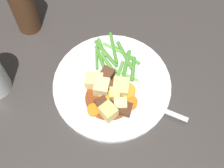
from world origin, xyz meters
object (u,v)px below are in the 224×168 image
object	(u,v)px
potato_chunk_1	(121,87)
potato_chunk_3	(120,104)
carrot_slice_1	(94,110)
potato_chunk_0	(116,94)
meat_chunk_0	(102,104)
fork	(146,103)
dinner_plate	(112,85)
carrot_slice_3	(127,91)
meat_chunk_1	(108,85)
potato_chunk_5	(108,112)
potato_chunk_2	(94,81)
carrot_slice_2	(106,96)
meat_chunk_2	(125,109)
meat_chunk_3	(106,76)
carrot_slice_0	(130,103)
potato_chunk_4	(102,87)
pepper_mill	(24,9)

from	to	relation	value
potato_chunk_1	potato_chunk_3	distance (m)	0.04
carrot_slice_1	potato_chunk_0	distance (m)	0.06
meat_chunk_0	potato_chunk_3	bearing A→B (deg)	77.15
fork	dinner_plate	bearing A→B (deg)	-133.36
potato_chunk_3	fork	distance (m)	0.06
potato_chunk_1	potato_chunk_3	bearing A→B (deg)	-12.64
carrot_slice_3	meat_chunk_1	bearing A→B (deg)	-115.91
carrot_slice_3	potato_chunk_5	bearing A→B (deg)	-48.25
potato_chunk_2	carrot_slice_2	bearing A→B (deg)	29.38
meat_chunk_0	meat_chunk_2	size ratio (longest dim) A/B	0.88
meat_chunk_0	fork	bearing A→B (deg)	82.08
potato_chunk_0	meat_chunk_2	xyz separation A→B (m)	(0.04, 0.01, -0.00)
carrot_slice_2	meat_chunk_3	bearing A→B (deg)	169.28
carrot_slice_0	potato_chunk_1	bearing A→B (deg)	-160.44
potato_chunk_4	meat_chunk_1	distance (m)	0.02
potato_chunk_4	meat_chunk_0	size ratio (longest dim) A/B	1.39
carrot_slice_0	meat_chunk_3	xyz separation A→B (m)	(-0.07, -0.04, 0.01)
carrot_slice_3	potato_chunk_4	size ratio (longest dim) A/B	1.06
potato_chunk_2	meat_chunk_3	distance (m)	0.03
potato_chunk_4	potato_chunk_5	xyz separation A→B (m)	(0.06, 0.00, 0.00)
potato_chunk_5	meat_chunk_1	distance (m)	0.06
potato_chunk_4	meat_chunk_2	size ratio (longest dim) A/B	1.22
potato_chunk_1	meat_chunk_2	world-z (taller)	potato_chunk_1
meat_chunk_2	fork	size ratio (longest dim) A/B	0.18
carrot_slice_0	carrot_slice_1	size ratio (longest dim) A/B	1.16
carrot_slice_1	carrot_slice_3	world-z (taller)	carrot_slice_3
carrot_slice_0	meat_chunk_0	distance (m)	0.06
meat_chunk_3	pepper_mill	world-z (taller)	pepper_mill
dinner_plate	potato_chunk_0	distance (m)	0.04
potato_chunk_2	potato_chunk_5	distance (m)	0.08
meat_chunk_0	pepper_mill	bearing A→B (deg)	-150.87
dinner_plate	meat_chunk_2	world-z (taller)	meat_chunk_2
potato_chunk_2	potato_chunk_3	size ratio (longest dim) A/B	1.38
potato_chunk_1	meat_chunk_2	bearing A→B (deg)	0.08
fork	meat_chunk_2	bearing A→B (deg)	-80.53
potato_chunk_3	pepper_mill	world-z (taller)	pepper_mill
dinner_plate	pepper_mill	world-z (taller)	pepper_mill
meat_chunk_3	meat_chunk_1	bearing A→B (deg)	0.98
carrot_slice_0	potato_chunk_4	bearing A→B (deg)	-128.41
potato_chunk_0	potato_chunk_4	size ratio (longest dim) A/B	0.73
potato_chunk_3	potato_chunk_4	distance (m)	0.05
potato_chunk_2	meat_chunk_0	world-z (taller)	potato_chunk_2
carrot_slice_2	meat_chunk_0	size ratio (longest dim) A/B	1.25
potato_chunk_4	fork	distance (m)	0.10
carrot_slice_2	potato_chunk_4	size ratio (longest dim) A/B	0.90
dinner_plate	pepper_mill	xyz separation A→B (m)	(-0.20, -0.17, 0.06)
potato_chunk_2	fork	bearing A→B (deg)	56.73
carrot_slice_0	meat_chunk_3	distance (m)	0.08
dinner_plate	meat_chunk_2	size ratio (longest dim) A/B	9.46
carrot_slice_1	potato_chunk_1	world-z (taller)	potato_chunk_1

